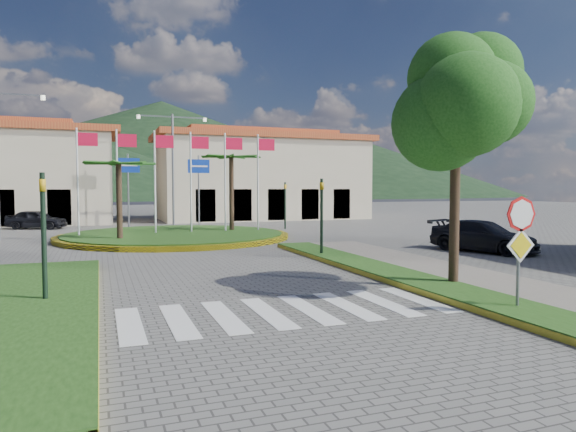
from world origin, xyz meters
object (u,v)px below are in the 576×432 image
object	(u,v)px
car_dark_a	(36,219)
stop_sign	(520,235)
car_side_right	(483,236)
car_dark_b	(229,213)
roundabout_island	(175,235)
deciduous_tree	(456,104)

from	to	relation	value
car_dark_a	stop_sign	bearing A→B (deg)	-135.43
car_side_right	car_dark_b	bearing A→B (deg)	80.78
stop_sign	car_side_right	size ratio (longest dim) A/B	0.56
roundabout_island	car_side_right	distance (m)	16.11
roundabout_island	deciduous_tree	size ratio (longest dim) A/B	1.87
stop_sign	deciduous_tree	xyz separation A→B (m)	(0.60, 3.04, 3.38)
deciduous_tree	car_dark_a	distance (m)	30.32
deciduous_tree	stop_sign	bearing A→B (deg)	-101.18
stop_sign	car_dark_a	xyz separation A→B (m)	(-12.90, 29.81, -1.13)
roundabout_island	car_side_right	size ratio (longest dim) A/B	2.68
roundabout_island	car_side_right	bearing A→B (deg)	-41.83
deciduous_tree	car_side_right	bearing A→B (deg)	43.94
deciduous_tree	car_side_right	xyz separation A→B (m)	(6.50, 6.26, -4.49)
deciduous_tree	roundabout_island	bearing A→B (deg)	107.91
stop_sign	deciduous_tree	bearing A→B (deg)	78.82
roundabout_island	stop_sign	distance (m)	20.69
roundabout_island	stop_sign	size ratio (longest dim) A/B	4.79
stop_sign	car_dark_b	distance (m)	34.84
roundabout_island	car_dark_b	bearing A→B (deg)	65.66
stop_sign	car_side_right	world-z (taller)	stop_sign
roundabout_island	car_dark_b	xyz separation A→B (m)	(6.67, 14.74, 0.43)
car_side_right	stop_sign	bearing A→B (deg)	-148.39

